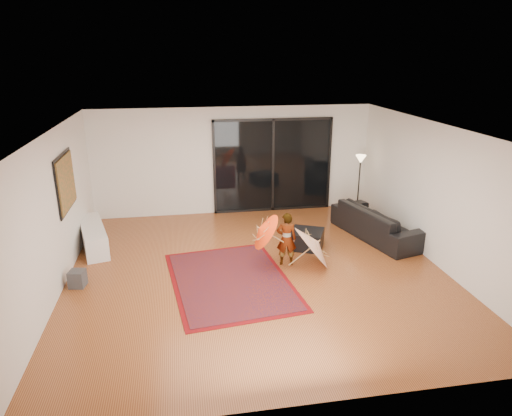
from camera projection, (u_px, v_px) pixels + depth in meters
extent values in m
plane|color=#9A542A|center=(258.00, 272.00, 8.67)|extent=(7.00, 7.00, 0.00)
plane|color=white|center=(258.00, 130.00, 7.79)|extent=(7.00, 7.00, 0.00)
plane|color=silver|center=(234.00, 161.00, 11.49)|extent=(7.00, 0.00, 7.00)
plane|color=silver|center=(313.00, 305.00, 4.96)|extent=(7.00, 0.00, 7.00)
plane|color=silver|center=(53.00, 216.00, 7.67)|extent=(0.00, 7.00, 7.00)
plane|color=silver|center=(436.00, 195.00, 8.78)|extent=(0.00, 7.00, 7.00)
cube|color=black|center=(273.00, 165.00, 11.67)|extent=(3.00, 0.04, 2.40)
cube|color=black|center=(273.00, 120.00, 11.27)|extent=(3.06, 0.06, 0.06)
cube|color=black|center=(272.00, 209.00, 12.03)|extent=(3.06, 0.06, 0.06)
cube|color=black|center=(273.00, 166.00, 11.65)|extent=(0.06, 0.06, 2.40)
cube|color=black|center=(65.00, 182.00, 8.51)|extent=(0.02, 1.28, 1.08)
cube|color=#20512D|center=(66.00, 182.00, 8.51)|extent=(0.03, 1.18, 0.98)
cube|color=white|center=(93.00, 236.00, 9.70)|extent=(0.87, 1.81, 0.49)
cube|color=#424244|center=(77.00, 279.00, 8.08)|extent=(0.31, 0.31, 0.30)
cube|color=#60080B|center=(230.00, 280.00, 8.32)|extent=(2.40, 3.11, 0.01)
cube|color=maroon|center=(230.00, 280.00, 8.32)|extent=(2.22, 2.93, 0.02)
imported|color=black|center=(378.00, 222.00, 10.19)|extent=(1.51, 2.53, 0.69)
cube|color=black|center=(307.00, 239.00, 9.69)|extent=(0.87, 0.87, 0.37)
cylinder|color=black|center=(357.00, 213.00, 11.79)|extent=(0.26, 0.26, 0.03)
cylinder|color=black|center=(359.00, 187.00, 11.57)|extent=(0.03, 0.03, 1.41)
cone|color=#FFD899|center=(361.00, 159.00, 11.33)|extent=(0.26, 0.26, 0.21)
imported|color=#999999|center=(286.00, 239.00, 8.81)|extent=(0.42, 0.32, 1.07)
cone|color=#F73B0D|center=(259.00, 232.00, 8.61)|extent=(0.56, 0.75, 0.72)
cylinder|color=#A37946|center=(259.00, 248.00, 8.72)|extent=(0.43, 0.02, 0.30)
cylinder|color=#A37946|center=(259.00, 227.00, 8.57)|extent=(0.05, 0.02, 0.05)
cone|color=silver|center=(319.00, 241.00, 8.77)|extent=(0.76, 0.98, 0.89)
cylinder|color=#A37946|center=(318.00, 259.00, 8.89)|extent=(0.44, 0.02, 0.36)
cylinder|color=#A37946|center=(319.00, 236.00, 8.73)|extent=(0.05, 0.02, 0.05)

